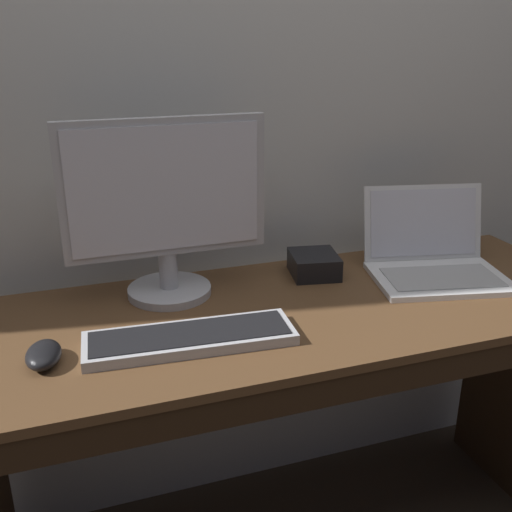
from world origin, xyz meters
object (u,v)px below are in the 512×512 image
(wired_keyboard, at_px, (190,338))
(computer_mouse, at_px, (44,355))
(external_monitor, at_px, (166,209))
(external_drive_box, at_px, (314,264))
(laptop_white, at_px, (434,259))

(wired_keyboard, xyz_separation_m, computer_mouse, (-0.29, 0.01, 0.01))
(wired_keyboard, bearing_deg, external_monitor, 88.11)
(external_monitor, relative_size, external_drive_box, 3.62)
(wired_keyboard, relative_size, external_drive_box, 3.37)
(external_monitor, bearing_deg, laptop_white, -7.53)
(laptop_white, bearing_deg, external_drive_box, 161.39)
(laptop_white, xyz_separation_m, wired_keyboard, (-0.71, -0.16, -0.03))
(laptop_white, distance_m, wired_keyboard, 0.72)
(laptop_white, bearing_deg, external_monitor, 172.47)
(external_monitor, bearing_deg, computer_mouse, -141.49)
(laptop_white, xyz_separation_m, external_monitor, (-0.70, 0.09, 0.18))
(computer_mouse, xyz_separation_m, external_drive_box, (0.69, 0.25, 0.01))
(computer_mouse, height_order, external_drive_box, external_drive_box)
(wired_keyboard, height_order, external_drive_box, external_drive_box)
(wired_keyboard, distance_m, external_drive_box, 0.48)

